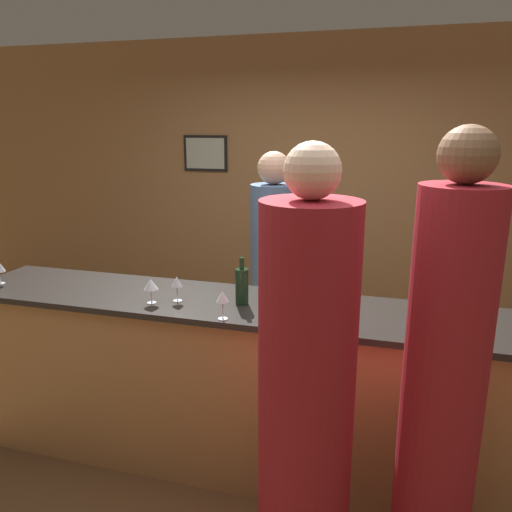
# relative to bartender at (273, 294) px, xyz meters

# --- Properties ---
(ground_plane) EXTENTS (14.00, 14.00, 0.00)m
(ground_plane) POSITION_rel_bartender_xyz_m (0.07, -0.69, -0.87)
(ground_plane) COLOR brown
(back_wall) EXTENTS (8.00, 0.08, 2.80)m
(back_wall) POSITION_rel_bartender_xyz_m (0.07, 1.43, 0.53)
(back_wall) COLOR #A37547
(back_wall) RESTS_ON ground_plane
(bar_counter) EXTENTS (3.58, 0.62, 1.05)m
(bar_counter) POSITION_rel_bartender_xyz_m (0.07, -0.69, -0.35)
(bar_counter) COLOR #B27F4C
(bar_counter) RESTS_ON ground_plane
(bartender) EXTENTS (0.31, 0.31, 1.85)m
(bartender) POSITION_rel_bartender_xyz_m (0.00, 0.00, 0.00)
(bartender) COLOR #4C6B93
(bartender) RESTS_ON ground_plane
(guest_0) EXTENTS (0.39, 0.39, 1.97)m
(guest_0) POSITION_rel_bartender_xyz_m (0.49, -1.43, 0.04)
(guest_0) COLOR maroon
(guest_0) RESTS_ON ground_plane
(guest_1) EXTENTS (0.32, 0.32, 2.02)m
(guest_1) POSITION_rel_bartender_xyz_m (1.02, -1.32, 0.08)
(guest_1) COLOR maroon
(guest_1) RESTS_ON ground_plane
(wine_bottle_1) EXTENTS (0.07, 0.07, 0.27)m
(wine_bottle_1) POSITION_rel_bartender_xyz_m (-0.00, -0.70, 0.28)
(wine_bottle_1) COLOR black
(wine_bottle_1) RESTS_ON bar_counter
(wine_glass_1) EXTENTS (0.08, 0.08, 0.17)m
(wine_glass_1) POSITION_rel_bartender_xyz_m (1.05, -0.82, 0.31)
(wine_glass_1) COLOR silver
(wine_glass_1) RESTS_ON bar_counter
(wine_glass_2) EXTENTS (0.06, 0.06, 0.15)m
(wine_glass_2) POSITION_rel_bartender_xyz_m (-0.37, -0.76, 0.29)
(wine_glass_2) COLOR silver
(wine_glass_2) RESTS_ON bar_counter
(wine_glass_3) EXTENTS (0.08, 0.08, 0.14)m
(wine_glass_3) POSITION_rel_bartender_xyz_m (-0.49, -0.83, 0.28)
(wine_glass_3) COLOR silver
(wine_glass_3) RESTS_ON bar_counter
(wine_glass_4) EXTENTS (0.06, 0.06, 0.14)m
(wine_glass_4) POSITION_rel_bartender_xyz_m (0.17, -0.73, 0.28)
(wine_glass_4) COLOR silver
(wine_glass_4) RESTS_ON bar_counter
(wine_glass_5) EXTENTS (0.06, 0.06, 0.15)m
(wine_glass_5) POSITION_rel_bartender_xyz_m (-0.03, -0.95, 0.29)
(wine_glass_5) COLOR silver
(wine_glass_5) RESTS_ON bar_counter
(wine_glass_6) EXTENTS (0.07, 0.07, 0.16)m
(wine_glass_6) POSITION_rel_bartender_xyz_m (0.62, -0.94, 0.30)
(wine_glass_6) COLOR silver
(wine_glass_6) RESTS_ON bar_counter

